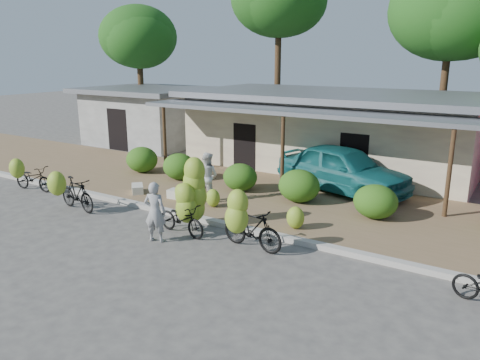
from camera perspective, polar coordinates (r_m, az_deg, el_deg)
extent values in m
plane|color=#484643|center=(12.53, -7.99, -8.19)|extent=(100.00, 100.00, 0.00)
cube|color=brown|center=(16.39, 3.33, -2.23)|extent=(60.00, 6.00, 0.12)
cube|color=#A8A399|center=(13.97, -2.70, -5.24)|extent=(60.00, 0.25, 0.15)
cube|color=beige|center=(21.38, 11.28, 5.66)|extent=(12.00, 6.00, 3.10)
cube|color=slate|center=(21.18, 11.51, 10.14)|extent=(13.00, 7.00, 0.25)
cube|color=black|center=(18.78, 7.92, 3.15)|extent=(1.40, 0.12, 2.20)
cube|color=slate|center=(17.55, 6.68, 8.33)|extent=(13.00, 2.00, 0.15)
cylinder|color=#49371D|center=(20.12, -9.16, 4.83)|extent=(0.14, 0.14, 2.85)
cylinder|color=#49371D|center=(16.99, 5.20, 3.11)|extent=(0.14, 0.14, 2.85)
cylinder|color=#49371D|center=(15.34, 24.12, 0.55)|extent=(0.14, 0.14, 2.85)
cube|color=#AAABA5|center=(27.30, -10.93, 7.43)|extent=(6.00, 5.00, 2.90)
cube|color=slate|center=(27.14, -11.10, 10.73)|extent=(7.00, 6.00, 0.25)
cube|color=black|center=(25.63, -14.64, 5.95)|extent=(1.40, 0.12, 2.20)
cylinder|color=#49371D|center=(30.30, -12.00, 11.37)|extent=(0.36, 0.36, 6.34)
ellipsoid|color=#104110|center=(30.27, -12.30, 16.70)|extent=(4.70, 4.70, 3.76)
ellipsoid|color=#104110|center=(30.85, -12.62, 17.20)|extent=(3.99, 3.99, 3.19)
cylinder|color=#49371D|center=(27.96, 4.62, 13.57)|extent=(0.36, 0.36, 8.49)
cylinder|color=#49371D|center=(25.57, 23.63, 11.00)|extent=(0.36, 0.36, 7.36)
ellipsoid|color=#104110|center=(25.62, 24.43, 18.29)|extent=(5.87, 5.87, 4.70)
ellipsoid|color=#104110|center=(26.03, 23.46, 18.98)|extent=(4.99, 4.99, 3.99)
ellipsoid|color=#225513|center=(20.10, -11.87, 2.46)|extent=(1.37, 1.24, 1.07)
ellipsoid|color=#225513|center=(18.66, -7.42, 1.65)|extent=(1.34, 1.20, 1.04)
ellipsoid|color=#225513|center=(16.97, 0.02, 0.35)|extent=(1.27, 1.14, 0.99)
ellipsoid|color=#225513|center=(15.76, 7.22, -0.72)|extent=(1.41, 1.27, 1.10)
ellipsoid|color=#225513|center=(14.66, 16.20, -2.54)|extent=(1.32, 1.19, 1.03)
imported|color=black|center=(19.03, -23.87, 0.20)|extent=(1.84, 0.82, 0.94)
ellipsoid|color=#96B02C|center=(18.52, -25.55, 1.29)|extent=(0.58, 0.49, 0.73)
imported|color=black|center=(16.07, -19.26, -1.61)|extent=(1.86, 0.75, 1.09)
ellipsoid|color=#96B02C|center=(15.64, -21.44, -0.39)|extent=(0.63, 0.53, 0.78)
imported|color=black|center=(13.27, -7.13, -4.74)|extent=(1.77, 0.82, 0.90)
ellipsoid|color=#96B02C|center=(13.60, -5.61, -3.32)|extent=(0.66, 0.56, 0.82)
ellipsoid|color=#96B02C|center=(13.42, -5.35, -1.91)|extent=(0.64, 0.54, 0.79)
ellipsoid|color=#96B02C|center=(13.37, -5.63, -0.30)|extent=(0.67, 0.57, 0.84)
ellipsoid|color=#96B02C|center=(13.26, -5.58, 1.13)|extent=(0.63, 0.54, 0.79)
ellipsoid|color=#96B02C|center=(13.32, -6.54, -3.52)|extent=(0.66, 0.56, 0.82)
ellipsoid|color=#96B02C|center=(13.23, -6.70, -1.93)|extent=(0.60, 0.51, 0.75)
imported|color=black|center=(12.18, 1.48, -5.95)|extent=(1.87, 0.69, 1.10)
ellipsoid|color=#96B02C|center=(11.53, -0.42, -4.71)|extent=(0.61, 0.52, 0.76)
ellipsoid|color=#96B02C|center=(11.44, -0.27, -2.77)|extent=(0.55, 0.46, 0.68)
ellipsoid|color=#96B02C|center=(15.95, -7.16, -1.47)|extent=(0.48, 0.40, 0.60)
ellipsoid|color=#96B02C|center=(15.20, -3.32, -2.19)|extent=(0.48, 0.41, 0.60)
ellipsoid|color=#96B02C|center=(13.38, 6.77, -4.58)|extent=(0.52, 0.44, 0.65)
cube|color=silver|center=(16.20, -7.33, -1.76)|extent=(0.87, 0.45, 0.30)
cube|color=silver|center=(17.20, -12.39, -1.04)|extent=(0.81, 0.79, 0.28)
imported|color=gray|center=(12.75, -10.31, -3.86)|extent=(0.70, 0.56, 1.67)
imported|color=silver|center=(15.72, -4.05, 0.41)|extent=(0.87, 0.71, 1.67)
imported|color=#166265|center=(17.13, 12.44, 1.34)|extent=(5.32, 3.22, 1.69)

